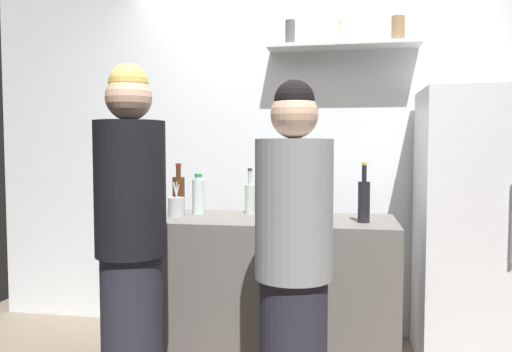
{
  "coord_description": "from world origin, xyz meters",
  "views": [
    {
      "loc": [
        0.28,
        -2.34,
        1.34
      ],
      "look_at": [
        -0.24,
        0.54,
        1.17
      ],
      "focal_mm": 34.76,
      "sensor_mm": 36.0,
      "label": 1
    }
  ],
  "objects_px": {
    "utensil_holder": "(176,207)",
    "wine_bottle_amber_glass": "(179,194)",
    "wine_bottle_green_glass": "(137,197)",
    "water_bottle_plastic": "(198,196)",
    "wine_bottle_dark_glass": "(364,200)",
    "person_grey_hoodie": "(294,270)",
    "baking_pan": "(290,214)",
    "person_blonde": "(131,245)",
    "refrigerator": "(468,228)",
    "wine_bottle_pale_glass": "(250,197)"
  },
  "relations": [
    {
      "from": "wine_bottle_pale_glass",
      "to": "water_bottle_plastic",
      "type": "relative_size",
      "value": 1.14
    },
    {
      "from": "wine_bottle_dark_glass",
      "to": "wine_bottle_amber_glass",
      "type": "height_order",
      "value": "wine_bottle_dark_glass"
    },
    {
      "from": "person_grey_hoodie",
      "to": "wine_bottle_amber_glass",
      "type": "bearing_deg",
      "value": -17.36
    },
    {
      "from": "refrigerator",
      "to": "wine_bottle_amber_glass",
      "type": "bearing_deg",
      "value": -173.76
    },
    {
      "from": "wine_bottle_amber_glass",
      "to": "person_blonde",
      "type": "bearing_deg",
      "value": -88.39
    },
    {
      "from": "utensil_holder",
      "to": "water_bottle_plastic",
      "type": "bearing_deg",
      "value": 53.09
    },
    {
      "from": "water_bottle_plastic",
      "to": "person_blonde",
      "type": "height_order",
      "value": "person_blonde"
    },
    {
      "from": "wine_bottle_green_glass",
      "to": "person_blonde",
      "type": "relative_size",
      "value": 0.17
    },
    {
      "from": "refrigerator",
      "to": "wine_bottle_green_glass",
      "type": "relative_size",
      "value": 5.75
    },
    {
      "from": "baking_pan",
      "to": "wine_bottle_dark_glass",
      "type": "bearing_deg",
      "value": -12.95
    },
    {
      "from": "utensil_holder",
      "to": "wine_bottle_green_glass",
      "type": "xyz_separation_m",
      "value": [
        -0.28,
        0.05,
        0.05
      ]
    },
    {
      "from": "baking_pan",
      "to": "utensil_holder",
      "type": "distance_m",
      "value": 0.69
    },
    {
      "from": "refrigerator",
      "to": "wine_bottle_green_glass",
      "type": "xyz_separation_m",
      "value": [
        -2.03,
        -0.29,
        0.18
      ]
    },
    {
      "from": "utensil_holder",
      "to": "wine_bottle_green_glass",
      "type": "bearing_deg",
      "value": 169.9
    },
    {
      "from": "water_bottle_plastic",
      "to": "baking_pan",
      "type": "bearing_deg",
      "value": -7.17
    },
    {
      "from": "baking_pan",
      "to": "water_bottle_plastic",
      "type": "relative_size",
      "value": 1.34
    },
    {
      "from": "water_bottle_plastic",
      "to": "refrigerator",
      "type": "bearing_deg",
      "value": 7.18
    },
    {
      "from": "wine_bottle_amber_glass",
      "to": "wine_bottle_green_glass",
      "type": "height_order",
      "value": "wine_bottle_amber_glass"
    },
    {
      "from": "wine_bottle_dark_glass",
      "to": "person_blonde",
      "type": "distance_m",
      "value": 1.28
    },
    {
      "from": "utensil_holder",
      "to": "water_bottle_plastic",
      "type": "height_order",
      "value": "water_bottle_plastic"
    },
    {
      "from": "wine_bottle_amber_glass",
      "to": "wine_bottle_pale_glass",
      "type": "relative_size",
      "value": 1.1
    },
    {
      "from": "utensil_holder",
      "to": "wine_bottle_dark_glass",
      "type": "distance_m",
      "value": 1.11
    },
    {
      "from": "refrigerator",
      "to": "person_grey_hoodie",
      "type": "bearing_deg",
      "value": -132.53
    },
    {
      "from": "baking_pan",
      "to": "wine_bottle_pale_glass",
      "type": "xyz_separation_m",
      "value": [
        -0.27,
        0.13,
        0.08
      ]
    },
    {
      "from": "wine_bottle_green_glass",
      "to": "person_grey_hoodie",
      "type": "distance_m",
      "value": 1.33
    },
    {
      "from": "wine_bottle_amber_glass",
      "to": "baking_pan",
      "type": "bearing_deg",
      "value": -6.85
    },
    {
      "from": "utensil_holder",
      "to": "wine_bottle_pale_glass",
      "type": "distance_m",
      "value": 0.46
    },
    {
      "from": "wine_bottle_dark_glass",
      "to": "person_blonde",
      "type": "bearing_deg",
      "value": -152.51
    },
    {
      "from": "baking_pan",
      "to": "person_blonde",
      "type": "relative_size",
      "value": 0.2
    },
    {
      "from": "wine_bottle_green_glass",
      "to": "water_bottle_plastic",
      "type": "xyz_separation_m",
      "value": [
        0.38,
        0.08,
        0.01
      ]
    },
    {
      "from": "wine_bottle_dark_glass",
      "to": "utensil_holder",
      "type": "bearing_deg",
      "value": 177.97
    },
    {
      "from": "utensil_holder",
      "to": "wine_bottle_pale_glass",
      "type": "relative_size",
      "value": 0.74
    },
    {
      "from": "utensil_holder",
      "to": "water_bottle_plastic",
      "type": "distance_m",
      "value": 0.17
    },
    {
      "from": "wine_bottle_dark_glass",
      "to": "person_grey_hoodie",
      "type": "bearing_deg",
      "value": -115.71
    },
    {
      "from": "wine_bottle_amber_glass",
      "to": "wine_bottle_green_glass",
      "type": "bearing_deg",
      "value": -158.37
    },
    {
      "from": "water_bottle_plastic",
      "to": "utensil_holder",
      "type": "bearing_deg",
      "value": -126.91
    },
    {
      "from": "wine_bottle_dark_glass",
      "to": "wine_bottle_green_glass",
      "type": "bearing_deg",
      "value": 176.34
    },
    {
      "from": "wine_bottle_dark_glass",
      "to": "water_bottle_plastic",
      "type": "height_order",
      "value": "wine_bottle_dark_glass"
    },
    {
      "from": "wine_bottle_green_glass",
      "to": "person_grey_hoodie",
      "type": "xyz_separation_m",
      "value": [
        1.06,
        -0.76,
        -0.23
      ]
    },
    {
      "from": "wine_bottle_amber_glass",
      "to": "wine_bottle_green_glass",
      "type": "relative_size",
      "value": 1.08
    },
    {
      "from": "utensil_holder",
      "to": "wine_bottle_amber_glass",
      "type": "relative_size",
      "value": 0.67
    },
    {
      "from": "wine_bottle_green_glass",
      "to": "water_bottle_plastic",
      "type": "distance_m",
      "value": 0.38
    },
    {
      "from": "water_bottle_plastic",
      "to": "wine_bottle_dark_glass",
      "type": "bearing_deg",
      "value": -9.63
    },
    {
      "from": "utensil_holder",
      "to": "wine_bottle_dark_glass",
      "type": "xyz_separation_m",
      "value": [
        1.11,
        -0.04,
        0.07
      ]
    },
    {
      "from": "utensil_holder",
      "to": "person_blonde",
      "type": "xyz_separation_m",
      "value": [
        -0.01,
        -0.62,
        -0.11
      ]
    },
    {
      "from": "refrigerator",
      "to": "wine_bottle_pale_glass",
      "type": "xyz_separation_m",
      "value": [
        -1.33,
        -0.15,
        0.18
      ]
    },
    {
      "from": "wine_bottle_green_glass",
      "to": "wine_bottle_pale_glass",
      "type": "bearing_deg",
      "value": 11.62
    },
    {
      "from": "refrigerator",
      "to": "water_bottle_plastic",
      "type": "xyz_separation_m",
      "value": [
        -1.65,
        -0.21,
        0.19
      ]
    },
    {
      "from": "baking_pan",
      "to": "person_blonde",
      "type": "height_order",
      "value": "person_blonde"
    },
    {
      "from": "wine_bottle_amber_glass",
      "to": "water_bottle_plastic",
      "type": "xyz_separation_m",
      "value": [
        0.13,
        -0.01,
        -0.01
      ]
    }
  ]
}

